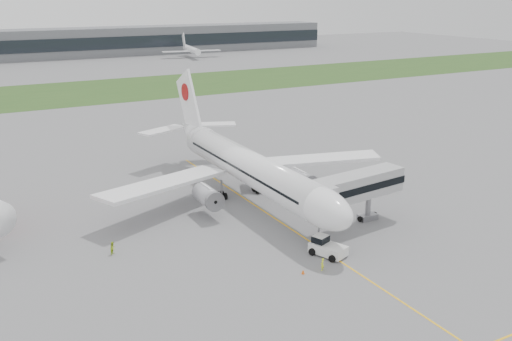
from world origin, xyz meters
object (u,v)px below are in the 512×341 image
jet_bridge (351,189)px  pushback_tug (326,246)px  airliner (246,165)px  ground_crew_near (322,264)px

jet_bridge → pushback_tug: bearing=-151.8°
airliner → jet_bridge: size_ratio=3.23×
jet_bridge → ground_crew_near: (-10.42, -8.60, -4.97)m
ground_crew_near → jet_bridge: bearing=-178.5°
pushback_tug → jet_bridge: size_ratio=0.30×
pushback_tug → ground_crew_near: 4.41m
airliner → ground_crew_near: bearing=-97.3°
airliner → pushback_tug: airliner is taller
jet_bridge → ground_crew_near: bearing=-147.2°
airliner → pushback_tug: bearing=-91.0°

